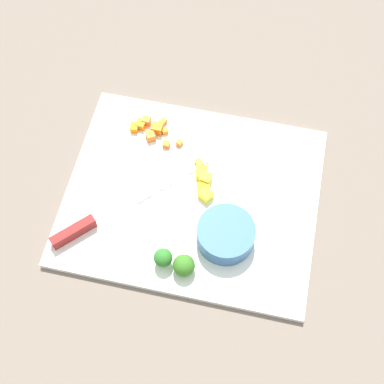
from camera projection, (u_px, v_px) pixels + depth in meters
name	position (u px, v px, depth m)	size (l,w,h in m)	color
ground_plane	(192.00, 198.00, 0.94)	(4.00, 4.00, 0.00)	#706257
cutting_board	(192.00, 196.00, 0.94)	(0.43, 0.36, 0.01)	white
prep_bowl	(226.00, 235.00, 0.88)	(0.10, 0.10, 0.04)	#315E90
chef_knife	(99.00, 218.00, 0.90)	(0.23, 0.24, 0.02)	silver
carrot_dice_0	(146.00, 121.00, 1.00)	(0.02, 0.01, 0.01)	orange
carrot_dice_1	(134.00, 128.00, 0.99)	(0.02, 0.01, 0.01)	orange
carrot_dice_2	(179.00, 143.00, 0.98)	(0.01, 0.01, 0.01)	orange
carrot_dice_3	(150.00, 135.00, 0.98)	(0.02, 0.02, 0.02)	orange
carrot_dice_4	(165.00, 131.00, 0.99)	(0.01, 0.01, 0.01)	orange
carrot_dice_5	(157.00, 129.00, 0.99)	(0.02, 0.02, 0.02)	orange
carrot_dice_6	(166.00, 144.00, 0.97)	(0.01, 0.01, 0.01)	orange
carrot_dice_7	(163.00, 122.00, 1.00)	(0.01, 0.01, 0.01)	orange
carrot_dice_8	(141.00, 124.00, 0.99)	(0.02, 0.02, 0.01)	orange
pepper_dice_0	(205.00, 179.00, 0.94)	(0.02, 0.02, 0.02)	yellow
pepper_dice_1	(205.00, 197.00, 0.92)	(0.02, 0.02, 0.02)	yellow
pepper_dice_2	(197.00, 163.00, 0.96)	(0.01, 0.02, 0.01)	yellow
pepper_dice_3	(202.00, 173.00, 0.94)	(0.02, 0.02, 0.02)	yellow
pepper_dice_4	(203.00, 188.00, 0.93)	(0.02, 0.02, 0.01)	yellow
broccoli_floret_0	(163.00, 258.00, 0.86)	(0.03, 0.03, 0.04)	#8DBD64
broccoli_floret_1	(184.00, 266.00, 0.86)	(0.04, 0.04, 0.04)	#84C158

